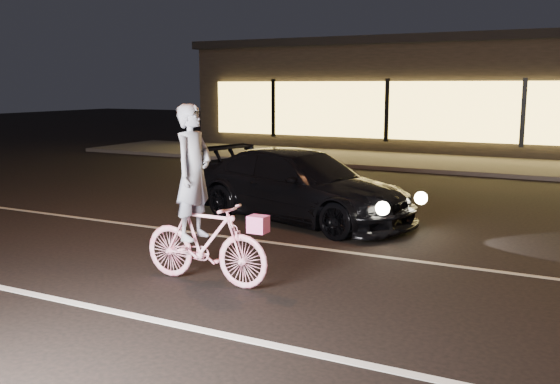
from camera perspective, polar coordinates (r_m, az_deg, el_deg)
The scene contains 7 objects.
ground at distance 7.29m, azimuth 8.01°, elevation -10.15°, with size 90.00×90.00×0.00m, color black.
lane_stripe_near at distance 5.99m, azimuth 3.12°, elevation -14.56°, with size 60.00×0.12×0.01m, color silver.
lane_stripe_far at distance 9.12m, azimuth 12.18°, elevation -6.16°, with size 60.00×0.10×0.01m, color gray.
sidewalk at distance 19.77m, azimuth 20.53°, elevation 2.13°, with size 30.00×4.00×0.12m, color #383533.
storefront at distance 25.56m, azimuth 22.43°, elevation 8.30°, with size 25.40×8.42×4.20m.
cyclist at distance 7.85m, azimuth -7.16°, elevation -2.62°, with size 1.78×0.61×2.24m.
sedan at distance 11.43m, azimuth 1.92°, elevation 0.58°, with size 4.78×2.88×1.30m.
Camera 1 is at (2.20, -6.50, 2.47)m, focal length 40.00 mm.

